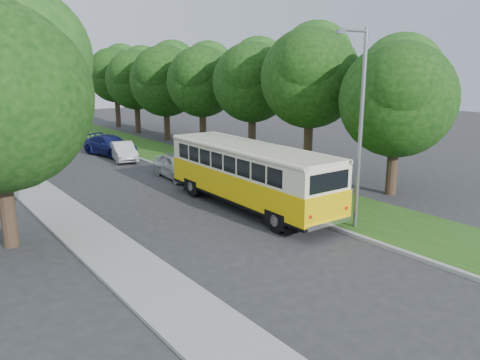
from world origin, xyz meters
TOP-DOWN VIEW (x-y plane):
  - ground at (0.00, 0.00)m, footprint 120.00×120.00m
  - curb at (3.60, 5.00)m, footprint 0.20×70.00m
  - grass_verge at (5.95, 5.00)m, footprint 4.50×70.00m
  - sidewalk at (-4.80, 5.00)m, footprint 2.20×70.00m
  - treeline at (3.15, 17.99)m, footprint 24.27×41.91m
  - lamppost_near at (4.21, -2.50)m, footprint 1.71×0.16m
  - lamppost_far at (-4.70, 16.00)m, footprint 1.71×0.16m
  - warning_sign at (-4.50, 11.98)m, footprint 0.56×0.10m
  - vintage_bus at (2.66, 2.52)m, footprint 2.88×10.43m
  - car_silver at (3.00, 9.99)m, footprint 2.07×4.50m
  - car_white at (2.57, 17.18)m, footprint 2.18×4.23m
  - car_blue at (2.61, 19.71)m, footprint 3.12×5.48m
  - car_grey at (1.16, 29.54)m, footprint 3.64×5.32m

SIDE VIEW (x-z plane):
  - ground at x=0.00m, z-range 0.00..0.00m
  - sidewalk at x=-4.80m, z-range 0.00..0.12m
  - grass_verge at x=5.95m, z-range 0.00..0.13m
  - curb at x=3.60m, z-range 0.00..0.15m
  - car_white at x=2.57m, z-range 0.00..1.33m
  - car_grey at x=1.16m, z-range 0.00..1.35m
  - car_silver at x=3.00m, z-range 0.00..1.49m
  - car_blue at x=2.61m, z-range 0.00..1.50m
  - vintage_bus at x=2.66m, z-range 0.00..3.08m
  - warning_sign at x=-4.50m, z-range 0.46..2.96m
  - lamppost_far at x=-4.70m, z-range 0.37..7.87m
  - lamppost_near at x=4.21m, z-range 0.37..8.37m
  - treeline at x=3.15m, z-range 1.20..10.66m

